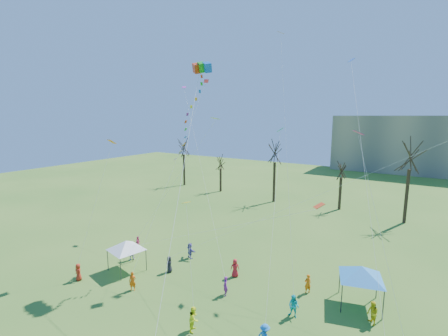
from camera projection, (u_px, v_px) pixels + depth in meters
The scene contains 7 objects.
ground at pixel (181, 334), 21.60m from camera, with size 160.00×160.00×0.00m, color #386A21.
bare_tree_row at pixel (336, 165), 48.95m from camera, with size 69.26×8.86×11.96m.
big_box_kite at pixel (191, 120), 29.83m from camera, with size 4.85×8.27×23.27m.
canopy_tent_white at pixel (126, 245), 30.07m from camera, with size 3.97×3.97×3.06m.
canopy_tent_blue at pixel (361, 272), 24.42m from camera, with size 4.30×4.30×3.33m.
festival_crowd at pixel (226, 289), 25.69m from camera, with size 27.05×9.88×1.81m.
small_kites_aloft at pixel (251, 130), 28.59m from camera, with size 31.09×17.40×31.45m.
Camera 1 is at (12.86, -14.83, 14.92)m, focal length 25.00 mm.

